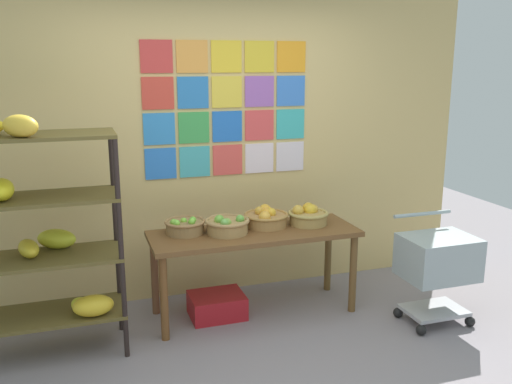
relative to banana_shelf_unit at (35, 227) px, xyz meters
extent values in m
cube|color=tan|center=(1.42, 0.77, 0.45)|extent=(4.74, 0.06, 2.78)
cube|color=red|center=(0.96, 0.74, 1.12)|extent=(0.26, 0.01, 0.26)
cube|color=gold|center=(1.25, 0.74, 1.12)|extent=(0.26, 0.01, 0.26)
cube|color=yellow|center=(1.54, 0.74, 1.12)|extent=(0.26, 0.01, 0.26)
cube|color=gold|center=(1.83, 0.74, 1.12)|extent=(0.26, 0.01, 0.26)
cube|color=orange|center=(2.12, 0.74, 1.12)|extent=(0.26, 0.01, 0.26)
cube|color=#D03E30|center=(0.96, 0.74, 0.83)|extent=(0.26, 0.01, 0.26)
cube|color=#2A73BB|center=(1.25, 0.74, 0.83)|extent=(0.26, 0.01, 0.26)
cube|color=yellow|center=(1.54, 0.74, 0.83)|extent=(0.26, 0.01, 0.26)
cube|color=#9658AC|center=(1.83, 0.74, 0.83)|extent=(0.26, 0.01, 0.26)
cube|color=#3876D1|center=(2.12, 0.74, 0.83)|extent=(0.26, 0.01, 0.26)
cube|color=#2F82CB|center=(0.96, 0.74, 0.54)|extent=(0.26, 0.01, 0.26)
cube|color=green|center=(1.25, 0.74, 0.54)|extent=(0.26, 0.01, 0.26)
cube|color=blue|center=(1.54, 0.74, 0.54)|extent=(0.26, 0.01, 0.26)
cube|color=#DE4646|center=(1.83, 0.74, 0.54)|extent=(0.26, 0.01, 0.26)
cube|color=#36B0AE|center=(2.12, 0.74, 0.54)|extent=(0.26, 0.01, 0.26)
cube|color=blue|center=(0.96, 0.74, 0.25)|extent=(0.26, 0.01, 0.26)
cube|color=#3EA7AF|center=(1.25, 0.74, 0.25)|extent=(0.26, 0.01, 0.26)
cube|color=#DE4B44|center=(1.54, 0.74, 0.25)|extent=(0.26, 0.01, 0.26)
cube|color=silver|center=(1.83, 0.74, 0.25)|extent=(0.26, 0.01, 0.26)
cube|color=silver|center=(2.12, 0.74, 0.25)|extent=(0.26, 0.01, 0.26)
cylinder|color=black|center=(0.53, -0.19, -0.16)|extent=(0.04, 0.04, 1.56)
cylinder|color=black|center=(0.53, 0.23, -0.16)|extent=(0.04, 0.04, 1.56)
cube|color=brown|center=(0.01, 0.02, -0.65)|extent=(1.09, 0.46, 0.03)
ellipsoid|color=gold|center=(0.33, -0.11, -0.56)|extent=(0.28, 0.18, 0.14)
ellipsoid|color=yellow|center=(0.27, -0.08, -0.57)|extent=(0.25, 0.28, 0.12)
cube|color=brown|center=(0.01, 0.02, -0.23)|extent=(1.09, 0.46, 0.02)
ellipsoid|color=yellow|center=(0.12, 0.17, -0.15)|extent=(0.32, 0.26, 0.14)
ellipsoid|color=gold|center=(-0.06, 0.05, -0.16)|extent=(0.19, 0.28, 0.12)
cube|color=brown|center=(0.01, 0.02, 0.19)|extent=(1.09, 0.46, 0.02)
ellipsoid|color=yellow|center=(-0.18, -0.01, 0.27)|extent=(0.18, 0.28, 0.14)
cube|color=brown|center=(0.01, 0.02, 0.61)|extent=(1.09, 0.46, 0.02)
ellipsoid|color=yellow|center=(-0.02, -0.13, 0.69)|extent=(0.29, 0.27, 0.14)
cube|color=brown|center=(1.60, 0.20, -0.26)|extent=(1.67, 0.59, 0.04)
cylinder|color=brown|center=(0.83, -0.04, -0.61)|extent=(0.06, 0.06, 0.66)
cylinder|color=brown|center=(2.38, -0.04, -0.61)|extent=(0.06, 0.06, 0.66)
cylinder|color=brown|center=(0.83, 0.43, -0.61)|extent=(0.06, 0.06, 0.66)
cylinder|color=brown|center=(2.38, 0.43, -0.61)|extent=(0.06, 0.06, 0.66)
cylinder|color=#A67B43|center=(1.74, 0.31, -0.20)|extent=(0.34, 0.34, 0.10)
torus|color=#A57B3D|center=(1.74, 0.31, -0.15)|extent=(0.37, 0.37, 0.03)
sphere|color=gold|center=(1.74, 0.31, -0.13)|extent=(0.09, 0.09, 0.09)
sphere|color=gold|center=(1.76, 0.38, -0.13)|extent=(0.10, 0.10, 0.10)
sphere|color=gold|center=(1.70, 0.36, -0.13)|extent=(0.08, 0.08, 0.08)
sphere|color=gold|center=(1.70, 0.21, -0.14)|extent=(0.10, 0.10, 0.10)
sphere|color=gold|center=(1.78, 0.30, -0.13)|extent=(0.08, 0.08, 0.08)
cylinder|color=#AC8D4B|center=(2.09, 0.25, -0.20)|extent=(0.31, 0.31, 0.09)
torus|color=#A7934D|center=(2.09, 0.25, -0.15)|extent=(0.34, 0.34, 0.03)
sphere|color=gold|center=(2.15, 0.28, -0.13)|extent=(0.09, 0.09, 0.09)
sphere|color=gold|center=(2.12, 0.28, -0.13)|extent=(0.11, 0.11, 0.11)
sphere|color=gold|center=(2.12, 0.31, -0.13)|extent=(0.10, 0.10, 0.10)
sphere|color=gold|center=(2.01, 0.28, -0.13)|extent=(0.09, 0.09, 0.09)
cylinder|color=olive|center=(1.07, 0.32, -0.20)|extent=(0.30, 0.30, 0.10)
torus|color=#997144|center=(1.07, 0.32, -0.15)|extent=(0.32, 0.32, 0.02)
sphere|color=#6EC73B|center=(1.13, 0.32, -0.14)|extent=(0.06, 0.06, 0.06)
sphere|color=#84BA3A|center=(1.06, 0.33, -0.14)|extent=(0.05, 0.05, 0.05)
sphere|color=#80D33D|center=(1.06, 0.33, -0.14)|extent=(0.05, 0.05, 0.05)
sphere|color=#80D041|center=(0.99, 0.27, -0.14)|extent=(0.06, 0.06, 0.06)
sphere|color=#79C93B|center=(1.11, 0.26, -0.13)|extent=(0.06, 0.06, 0.06)
sphere|color=#7BC03C|center=(0.97, 0.29, -0.13)|extent=(0.06, 0.06, 0.06)
cylinder|color=#AA864D|center=(1.39, 0.22, -0.19)|extent=(0.32, 0.32, 0.10)
torus|color=#A8824E|center=(1.39, 0.22, -0.14)|extent=(0.35, 0.35, 0.03)
sphere|color=#6DB03C|center=(1.32, 0.22, -0.13)|extent=(0.08, 0.08, 0.08)
sphere|color=#66AC40|center=(1.48, 0.19, -0.13)|extent=(0.07, 0.07, 0.07)
sphere|color=#78AF43|center=(1.37, 0.15, -0.13)|extent=(0.07, 0.07, 0.07)
sphere|color=#6EB14C|center=(1.34, 0.13, -0.13)|extent=(0.07, 0.07, 0.07)
cube|color=#AB1920|center=(1.29, 0.22, -0.85)|extent=(0.43, 0.34, 0.19)
sphere|color=black|center=(2.68, -0.57, -0.90)|extent=(0.08, 0.08, 0.08)
sphere|color=black|center=(3.12, -0.57, -0.90)|extent=(0.08, 0.08, 0.08)
sphere|color=black|center=(2.68, -0.26, -0.90)|extent=(0.08, 0.08, 0.08)
sphere|color=black|center=(3.12, -0.26, -0.90)|extent=(0.08, 0.08, 0.08)
cube|color=#A5A8AD|center=(2.90, -0.42, -0.84)|extent=(0.46, 0.34, 0.03)
cube|color=#96A6A9|center=(2.90, -0.42, -0.40)|extent=(0.54, 0.42, 0.33)
cylinder|color=#96A6A9|center=(2.90, -0.18, -0.11)|extent=(0.52, 0.03, 0.03)
camera|label=1|loc=(0.28, -3.82, 1.08)|focal=38.91mm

